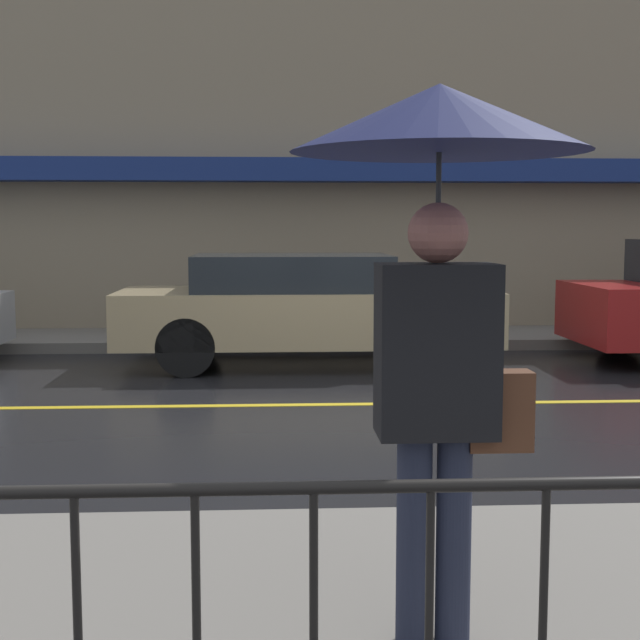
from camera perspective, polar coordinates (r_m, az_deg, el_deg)
ground_plane at (r=8.77m, az=1.63°, el=-5.43°), size 80.00×80.00×0.00m
sidewalk_near at (r=3.90m, az=8.32°, el=-19.37°), size 28.00×2.89×0.15m
sidewalk_far at (r=13.28m, az=-0.03°, el=-1.19°), size 28.00×1.82×0.15m
lane_marking at (r=8.77m, az=1.63°, el=-5.41°), size 25.20×0.12×0.01m
building_storefront at (r=14.24m, az=-0.26°, el=9.92°), size 28.00×0.85×5.44m
railing_foreground at (r=2.57m, az=14.10°, el=-17.30°), size 12.00×0.04×0.93m
pedestrian at (r=3.31m, az=7.67°, el=7.59°), size 1.09×1.09×2.10m
car_tan at (r=11.13m, az=-1.05°, el=0.82°), size 4.65×1.77×1.39m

